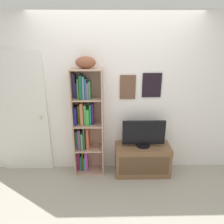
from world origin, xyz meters
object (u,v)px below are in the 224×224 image
(television, at_px, (144,134))
(football, at_px, (86,62))
(door, at_px, (22,115))
(tv_stand, at_px, (142,159))
(bookshelf, at_px, (85,122))

(television, bearing_deg, football, 176.19)
(football, distance_m, television, 1.40)
(television, relative_size, door, 0.34)
(tv_stand, bearing_deg, door, 174.90)
(bookshelf, bearing_deg, door, 175.38)
(football, xyz_separation_m, television, (0.87, -0.06, -1.10))
(bookshelf, height_order, television, bookshelf)
(tv_stand, xyz_separation_m, door, (-1.93, 0.17, 0.74))
(tv_stand, bearing_deg, bookshelf, 174.37)
(tv_stand, height_order, door, door)
(tv_stand, relative_size, television, 1.31)
(bookshelf, distance_m, door, 1.02)
(door, bearing_deg, tv_stand, -5.10)
(bookshelf, relative_size, door, 0.87)
(door, bearing_deg, bookshelf, -4.62)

